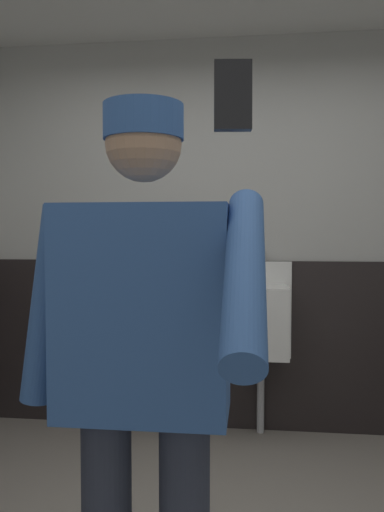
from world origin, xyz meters
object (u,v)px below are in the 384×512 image
Objects in this scene: urinal_left at (148,317)px; urinal_middle at (261,320)px; person at (144,362)px; cell_phone at (233,96)px.

urinal_left is 0.75m from urinal_middle.
person is 15.29× the size of cell_phone.
urinal_middle is 0.74× the size of person.
cell_phone is at bearing -92.37° from urinal_middle.
urinal_left is at bearing 180.00° from urinal_middle.
cell_phone is (0.65, -2.41, 0.78)m from urinal_left.
person is (0.39, -1.91, 0.21)m from urinal_left.
cell_phone reaches higher than urinal_left.
urinal_left is 1.96m from person.
urinal_middle is (0.75, 0.00, 0.00)m from urinal_left.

